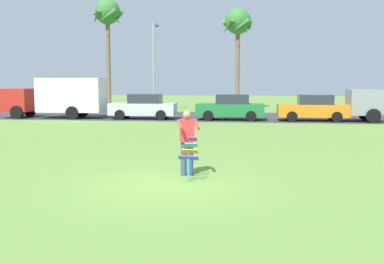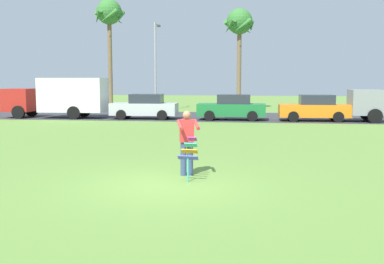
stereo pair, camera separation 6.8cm
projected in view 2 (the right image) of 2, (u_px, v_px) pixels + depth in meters
name	position (u px, v px, depth m)	size (l,w,h in m)	color
ground_plane	(165.00, 185.00, 11.16)	(120.00, 120.00, 0.00)	olive
road_strip	(224.00, 117.00, 31.14)	(120.00, 8.00, 0.01)	#38383D
person_kite_flyer	(187.00, 140.00, 12.14)	(0.68, 0.75, 1.73)	#384772
kite_held	(189.00, 152.00, 11.56)	(0.52, 0.66, 1.08)	#D83399
parked_truck_red_cab	(61.00, 96.00, 30.06)	(6.75, 2.24, 2.62)	#B2231E
parked_car_silver	(145.00, 107.00, 29.37)	(4.25, 1.92, 1.60)	silver
parked_car_green	(232.00, 108.00, 28.60)	(4.21, 1.85, 1.60)	#1E7238
parked_car_orange	(314.00, 108.00, 27.91)	(4.24, 1.91, 1.60)	orange
palm_tree_left_near	(109.00, 17.00, 38.35)	(2.58, 2.71, 9.18)	brown
palm_tree_right_near	(240.00, 26.00, 37.58)	(2.58, 2.71, 8.30)	brown
streetlight_pole	(156.00, 61.00, 36.57)	(0.24, 1.65, 7.00)	#9E9EA3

